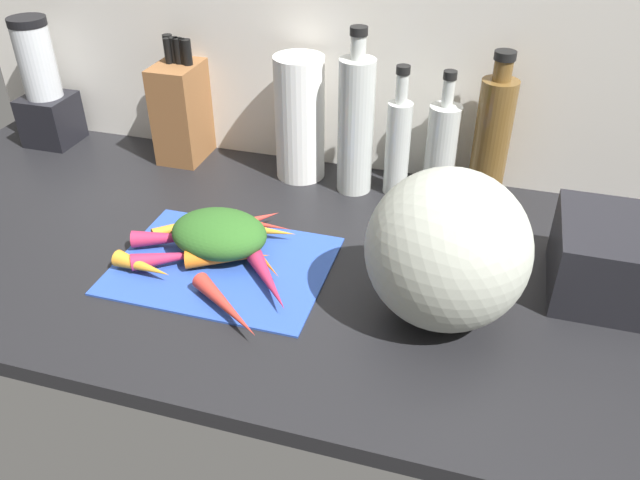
{
  "coord_description": "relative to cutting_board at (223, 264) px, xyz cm",
  "views": [
    {
      "loc": [
        37.82,
        -92.61,
        68.39
      ],
      "look_at": [
        12.52,
        -6.64,
        8.24
      ],
      "focal_mm": 35.87,
      "sensor_mm": 36.0,
      "label": 1
    }
  ],
  "objects": [
    {
      "name": "dish_rack",
      "position": [
        68.44,
        12.14,
        6.05
      ],
      "size": [
        24.34,
        20.55,
        12.91
      ],
      "primitive_type": "cube",
      "color": "black",
      "rests_on": "ground_plane"
    },
    {
      "name": "bottle_1",
      "position": [
        24.64,
        35.84,
        10.85
      ],
      "size": [
        5.12,
        5.12,
        27.75
      ],
      "color": "silver",
      "rests_on": "ground_plane"
    },
    {
      "name": "blender_appliance",
      "position": [
        -61.12,
        36.96,
        12.63
      ],
      "size": [
        11.27,
        11.27,
        30.29
      ],
      "color": "black",
      "rests_on": "ground_plane"
    },
    {
      "name": "carrot_4",
      "position": [
        1.36,
        -0.45,
        2.08
      ],
      "size": [
        15.07,
        8.61,
        3.36
      ],
      "primitive_type": "cone",
      "rotation": [
        0.0,
        1.57,
        0.38
      ],
      "color": "orange",
      "rests_on": "cutting_board"
    },
    {
      "name": "carrot_greens_pile",
      "position": [
        -1.76,
        3.34,
        4.17
      ],
      "size": [
        17.83,
        13.72,
        7.54
      ],
      "primitive_type": "ellipsoid",
      "color": "#2D6023",
      "rests_on": "cutting_board"
    },
    {
      "name": "carrot_1",
      "position": [
        6.42,
        -12.84,
        1.88
      ],
      "size": [
        15.86,
        12.76,
        2.96
      ],
      "primitive_type": "cone",
      "rotation": [
        0.0,
        1.57,
        -0.63
      ],
      "color": "red",
      "rests_on": "cutting_board"
    },
    {
      "name": "carrot_2",
      "position": [
        -7.87,
        -2.78,
        1.94
      ],
      "size": [
        14.63,
        10.09,
        3.09
      ],
      "primitive_type": "cone",
      "rotation": [
        0.0,
        1.57,
        0.51
      ],
      "color": "#B2264C",
      "rests_on": "cutting_board"
    },
    {
      "name": "wall_back",
      "position": [
        5.47,
        46.45,
        29.6
      ],
      "size": [
        170.0,
        3.0,
        60.0
      ],
      "primitive_type": "cube",
      "color": "silver",
      "rests_on": "ground_plane"
    },
    {
      "name": "carrot_7",
      "position": [
        -0.02,
        11.21,
        2.09
      ],
      "size": [
        12.58,
        13.02,
        3.38
      ],
      "primitive_type": "cone",
      "rotation": [
        0.0,
        1.57,
        0.81
      ],
      "color": "red",
      "rests_on": "cutting_board"
    },
    {
      "name": "carrot_3",
      "position": [
        4.97,
        3.38,
        1.43
      ],
      "size": [
        14.08,
        13.54,
        2.06
      ],
      "primitive_type": "cone",
      "rotation": [
        0.0,
        1.57,
        -0.76
      ],
      "color": "orange",
      "rests_on": "cutting_board"
    },
    {
      "name": "carrot_8",
      "position": [
        0.28,
        11.96,
        1.75
      ],
      "size": [
        17.86,
        2.87,
        2.69
      ],
      "primitive_type": "cone",
      "rotation": [
        0.0,
        1.57,
        -0.01
      ],
      "color": "red",
      "rests_on": "cutting_board"
    },
    {
      "name": "cutting_board",
      "position": [
        0.0,
        0.0,
        0.0
      ],
      "size": [
        38.03,
        28.9,
        0.8
      ],
      "primitive_type": "cube",
      "color": "#2D51B7",
      "rests_on": "ground_plane"
    },
    {
      "name": "paper_towel_roll",
      "position": [
        2.81,
        37.45,
        13.14
      ],
      "size": [
        10.72,
        10.72,
        27.07
      ],
      "primitive_type": "cylinder",
      "color": "white",
      "rests_on": "ground_plane"
    },
    {
      "name": "knife_block",
      "position": [
        -26.07,
        39.31,
        11.31
      ],
      "size": [
        9.51,
        14.16,
        27.82
      ],
      "color": "brown",
      "rests_on": "ground_plane"
    },
    {
      "name": "bottle_0",
      "position": [
        15.84,
        34.63,
        14.56
      ],
      "size": [
        7.43,
        7.43,
        34.82
      ],
      "color": "silver",
      "rests_on": "ground_plane"
    },
    {
      "name": "carrot_6",
      "position": [
        -11.92,
        -6.94,
        1.93
      ],
      "size": [
        11.76,
        5.0,
        3.06
      ],
      "primitive_type": "cone",
      "rotation": [
        0.0,
        1.57,
        -0.17
      ],
      "color": "orange",
      "rests_on": "cutting_board"
    },
    {
      "name": "carrot_10",
      "position": [
        3.9,
        9.99,
        1.81
      ],
      "size": [
        13.56,
        3.81,
        2.81
      ],
      "primitive_type": "cone",
      "rotation": [
        0.0,
        1.57,
        0.08
      ],
      "color": "orange",
      "rests_on": "cutting_board"
    },
    {
      "name": "carrot_5",
      "position": [
        10.55,
        -4.52,
        1.94
      ],
      "size": [
        12.58,
        14.66,
        3.07
      ],
      "primitive_type": "cone",
      "rotation": [
        0.0,
        1.57,
        -0.9
      ],
      "color": "#B2264C",
      "rests_on": "cutting_board"
    },
    {
      "name": "ground_plane",
      "position": [
        5.47,
        7.95,
        -1.9
      ],
      "size": [
        170.0,
        80.0,
        3.0
      ],
      "primitive_type": "cube",
      "color": "black"
    },
    {
      "name": "bottle_3",
      "position": [
        43.15,
        39.04,
        13.29
      ],
      "size": [
        7.35,
        7.35,
        31.26
      ],
      "color": "brown",
      "rests_on": "ground_plane"
    },
    {
      "name": "carrot_0",
      "position": [
        -9.68,
        9.88,
        1.48
      ],
      "size": [
        13.56,
        14.6,
        2.16
      ],
      "primitive_type": "cone",
      "rotation": [
        0.0,
        1.57,
        0.83
      ],
      "color": "orange",
      "rests_on": "cutting_board"
    },
    {
      "name": "carrot_9",
      "position": [
        -10.79,
        2.63,
        2.02
      ],
      "size": [
        15.6,
        8.3,
        3.24
      ],
      "primitive_type": "cone",
      "rotation": [
        0.0,
        1.57,
        0.35
      ],
      "color": "#B2264C",
      "rests_on": "cutting_board"
    },
    {
      "name": "winter_squash",
      "position": [
        39.33,
        -2.62,
        12.53
      ],
      "size": [
        25.3,
        23.95,
        25.87
      ],
      "primitive_type": "ellipsoid",
      "color": "#B2B7A8",
      "rests_on": "ground_plane"
    },
    {
      "name": "bottle_2",
      "position": [
        33.39,
        39.35,
        9.8
      ],
      "size": [
        6.75,
        6.75,
        26.4
      ],
      "color": "silver",
      "rests_on": "ground_plane"
    }
  ]
}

